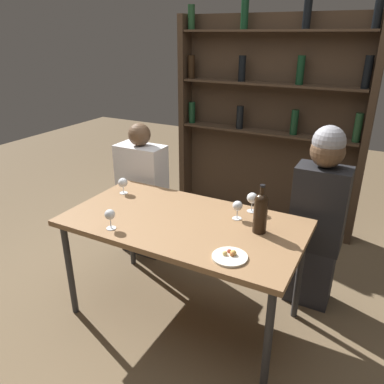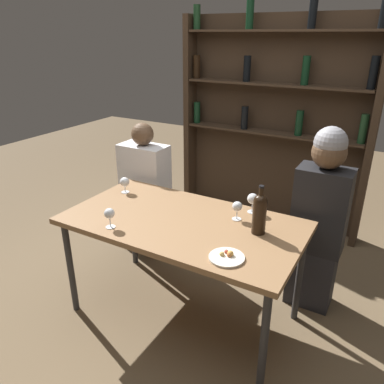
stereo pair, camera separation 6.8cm
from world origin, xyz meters
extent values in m
plane|color=brown|center=(0.00, 0.00, 0.00)|extent=(10.00, 10.00, 0.00)
cube|color=olive|center=(0.00, 0.00, 0.72)|extent=(1.51, 0.81, 0.04)
cylinder|color=#2D2D30|center=(-0.69, -0.35, 0.35)|extent=(0.04, 0.04, 0.71)
cylinder|color=#2D2D30|center=(0.69, -0.35, 0.35)|extent=(0.04, 0.04, 0.71)
cylinder|color=#2D2D30|center=(-0.69, 0.35, 0.35)|extent=(0.04, 0.04, 0.71)
cylinder|color=#2D2D30|center=(0.69, 0.35, 0.35)|extent=(0.04, 0.04, 0.71)
cube|color=#38281C|center=(0.00, 1.74, 1.00)|extent=(1.78, 0.02, 2.00)
cube|color=#38281C|center=(-0.89, 1.63, 1.00)|extent=(0.06, 0.18, 2.00)
cube|color=#38281C|center=(0.89, 1.63, 1.00)|extent=(0.06, 0.18, 2.00)
cube|color=#38281C|center=(0.00, 1.63, 0.95)|extent=(1.70, 0.18, 0.02)
cylinder|color=black|center=(-0.81, 1.63, 1.07)|extent=(0.07, 0.07, 0.22)
cylinder|color=black|center=(-0.27, 1.63, 1.07)|extent=(0.07, 0.07, 0.22)
cylinder|color=black|center=(0.26, 1.64, 1.07)|extent=(0.07, 0.07, 0.23)
cylinder|color=#19381E|center=(0.81, 1.64, 1.09)|extent=(0.07, 0.07, 0.25)
cube|color=#38281C|center=(0.00, 1.63, 1.40)|extent=(1.70, 0.18, 0.02)
cylinder|color=black|center=(-0.81, 1.63, 1.52)|extent=(0.07, 0.07, 0.22)
cylinder|color=black|center=(-0.27, 1.63, 1.53)|extent=(0.07, 0.07, 0.23)
cylinder|color=black|center=(0.27, 1.64, 1.53)|extent=(0.07, 0.07, 0.24)
cylinder|color=black|center=(0.81, 1.64, 1.54)|extent=(0.07, 0.07, 0.26)
cube|color=#38281C|center=(0.00, 1.63, 1.85)|extent=(1.70, 0.18, 0.02)
cylinder|color=#19381E|center=(-0.81, 1.63, 1.97)|extent=(0.07, 0.07, 0.22)
cylinder|color=black|center=(-0.27, 1.63, 1.99)|extent=(0.07, 0.07, 0.25)
cylinder|color=black|center=(0.27, 1.64, 1.99)|extent=(0.07, 0.07, 0.25)
cylinder|color=black|center=(0.81, 1.64, 1.99)|extent=(0.07, 0.07, 0.25)
cylinder|color=black|center=(0.47, 0.09, 0.84)|extent=(0.08, 0.08, 0.20)
sphere|color=black|center=(0.47, 0.09, 0.95)|extent=(0.08, 0.08, 0.08)
cylinder|color=black|center=(0.47, 0.09, 0.99)|extent=(0.03, 0.03, 0.08)
cylinder|color=black|center=(0.47, 0.09, 1.04)|extent=(0.03, 0.03, 0.01)
cylinder|color=silver|center=(-0.33, -0.30, 0.74)|extent=(0.06, 0.06, 0.00)
cylinder|color=silver|center=(-0.33, -0.30, 0.78)|extent=(0.01, 0.01, 0.07)
sphere|color=silver|center=(-0.33, -0.30, 0.84)|extent=(0.06, 0.06, 0.06)
cylinder|color=silver|center=(-0.60, 0.18, 0.74)|extent=(0.06, 0.06, 0.00)
cylinder|color=silver|center=(-0.60, 0.18, 0.77)|extent=(0.01, 0.01, 0.06)
sphere|color=silver|center=(-0.60, 0.18, 0.82)|extent=(0.07, 0.07, 0.07)
cylinder|color=silver|center=(0.34, 0.33, 0.74)|extent=(0.06, 0.06, 0.00)
cylinder|color=silver|center=(0.34, 0.33, 0.78)|extent=(0.01, 0.01, 0.07)
sphere|color=silver|center=(0.34, 0.33, 0.84)|extent=(0.07, 0.07, 0.07)
cylinder|color=silver|center=(0.29, 0.18, 0.74)|extent=(0.06, 0.06, 0.00)
cylinder|color=silver|center=(0.29, 0.18, 0.78)|extent=(0.01, 0.01, 0.07)
sphere|color=silver|center=(0.29, 0.18, 0.83)|extent=(0.06, 0.06, 0.06)
cylinder|color=silver|center=(0.43, -0.26, 0.75)|extent=(0.19, 0.19, 0.01)
sphere|color=gold|center=(0.44, -0.24, 0.76)|extent=(0.03, 0.03, 0.03)
sphere|color=#B74C3D|center=(0.41, -0.23, 0.76)|extent=(0.02, 0.02, 0.02)
sphere|color=#C67038|center=(0.44, -0.25, 0.76)|extent=(0.03, 0.03, 0.03)
sphere|color=#E5BC66|center=(0.40, -0.26, 0.76)|extent=(0.03, 0.03, 0.03)
cube|color=#26262B|center=(-0.73, 0.58, 0.23)|extent=(0.37, 0.22, 0.45)
cube|color=white|center=(-0.73, 0.58, 0.72)|extent=(0.41, 0.22, 0.54)
sphere|color=brown|center=(-0.73, 0.58, 1.08)|extent=(0.18, 0.18, 0.18)
cube|color=#26262B|center=(0.73, 0.58, 0.23)|extent=(0.31, 0.22, 0.45)
cube|color=black|center=(0.73, 0.58, 0.74)|extent=(0.35, 0.22, 0.59)
sphere|color=brown|center=(0.73, 0.58, 1.15)|extent=(0.22, 0.22, 0.22)
sphere|color=gray|center=(0.73, 0.58, 1.21)|extent=(0.21, 0.21, 0.21)
camera|label=1|loc=(1.04, -1.83, 1.83)|focal=35.00mm
camera|label=2|loc=(1.10, -1.80, 1.83)|focal=35.00mm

